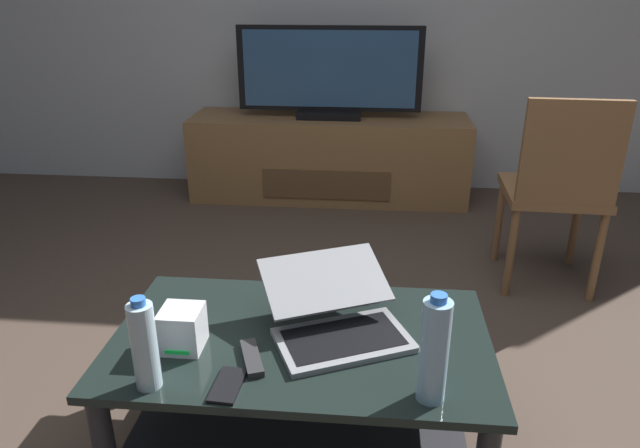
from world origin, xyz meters
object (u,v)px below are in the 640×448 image
coffee_table (302,371)px  cell_phone (228,385)px  water_bottle_far (144,345)px  media_cabinet (329,157)px  laptop (336,315)px  television (329,75)px  tv_remote (252,358)px  router_box (182,328)px  dining_chair (559,184)px  water_bottle_near (434,351)px

coffee_table → cell_phone: bearing=-122.9°
cell_phone → water_bottle_far: bearing=-173.3°
media_cabinet → laptop: bearing=-85.0°
cell_phone → laptop: bearing=50.9°
television → tv_remote: (-0.02, -2.45, -0.41)m
router_box → television: bearing=84.6°
dining_chair → laptop: size_ratio=1.85×
coffee_table → water_bottle_far: water_bottle_far is taller
television → router_box: bearing=-95.4°
television → water_bottle_far: television is taller
coffee_table → television: size_ratio=0.94×
media_cabinet → television: (-0.00, -0.02, 0.55)m
coffee_table → cell_phone: 0.32m
tv_remote → laptop: bearing=17.5°
water_bottle_near → cell_phone: (-0.52, -0.01, -0.14)m
media_cabinet → dining_chair: size_ratio=1.97×
television → water_bottle_near: (0.46, -2.56, -0.27)m
television → cell_phone: 2.60m
media_cabinet → television: television is taller
coffee_table → dining_chair: (1.04, 1.14, 0.24)m
router_box → water_bottle_far: bearing=-101.5°
media_cabinet → tv_remote: bearing=-90.4°
router_box → water_bottle_far: (-0.04, -0.18, 0.06)m
television → water_bottle_near: 2.62m
water_bottle_near → dining_chair: bearing=63.7°
coffee_table → tv_remote: tv_remote is taller
laptop → router_box: (-0.43, -0.12, 0.01)m
media_cabinet → water_bottle_far: 2.63m
coffee_table → tv_remote: (-0.12, -0.13, 0.14)m
router_box → water_bottle_far: 0.19m
coffee_table → water_bottle_far: 0.51m
laptop → router_box: size_ratio=4.15×
television → dining_chair: size_ratio=1.27×
dining_chair → router_box: dining_chair is taller
coffee_table → tv_remote: bearing=-131.9°
coffee_table → television: bearing=92.5°
media_cabinet → tv_remote: 2.48m
television → water_bottle_near: television is taller
television → router_box: 2.44m
water_bottle_near → tv_remote: (-0.48, 0.11, -0.13)m
dining_chair → cell_phone: size_ratio=6.67×
tv_remote → router_box: bearing=146.1°
router_box → water_bottle_near: bearing=-13.0°
laptop → cell_phone: 0.39m
coffee_table → dining_chair: dining_chair is taller
media_cabinet → water_bottle_far: size_ratio=7.09×
laptop → television: bearing=95.0°
router_box → water_bottle_near: water_bottle_near is taller
media_cabinet → television: size_ratio=1.55×
coffee_table → water_bottle_near: water_bottle_near is taller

